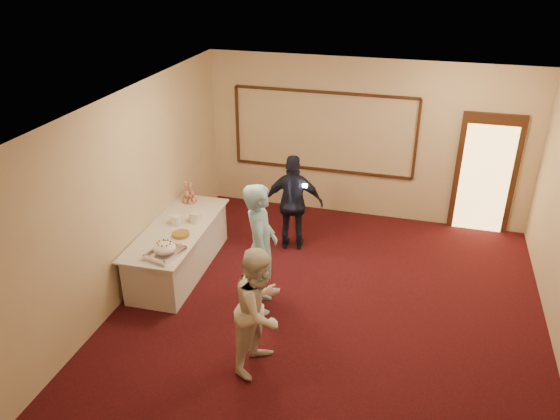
# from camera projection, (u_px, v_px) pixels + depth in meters

# --- Properties ---
(floor) EXTENTS (7.00, 7.00, 0.00)m
(floor) POSITION_uv_depth(u_px,v_px,m) (325.00, 321.00, 7.69)
(floor) COLOR black
(floor) RESTS_ON ground
(room_walls) EXTENTS (6.04, 7.04, 3.02)m
(room_walls) POSITION_uv_depth(u_px,v_px,m) (331.00, 190.00, 6.79)
(room_walls) COLOR beige
(room_walls) RESTS_ON floor
(wall_molding) EXTENTS (3.45, 0.04, 1.55)m
(wall_molding) POSITION_uv_depth(u_px,v_px,m) (323.00, 132.00, 10.16)
(wall_molding) COLOR black
(wall_molding) RESTS_ON room_walls
(doorway) EXTENTS (1.05, 0.07, 2.20)m
(doorway) POSITION_uv_depth(u_px,v_px,m) (485.00, 175.00, 9.67)
(doorway) COLOR black
(doorway) RESTS_ON floor
(buffet_table) EXTENTS (1.00, 2.41, 0.77)m
(buffet_table) POSITION_uv_depth(u_px,v_px,m) (179.00, 248.00, 8.73)
(buffet_table) COLOR silver
(buffet_table) RESTS_ON floor
(pavlova_tray) EXTENTS (0.49, 0.62, 0.20)m
(pavlova_tray) POSITION_uv_depth(u_px,v_px,m) (165.00, 250.00, 7.77)
(pavlova_tray) COLOR #A8AAAF
(pavlova_tray) RESTS_ON buffet_table
(cupcake_stand) EXTENTS (0.27, 0.27, 0.39)m
(cupcake_stand) POSITION_uv_depth(u_px,v_px,m) (189.00, 194.00, 9.34)
(cupcake_stand) COLOR #C45057
(cupcake_stand) RESTS_ON buffet_table
(plate_stack_a) EXTENTS (0.19, 0.19, 0.16)m
(plate_stack_a) POSITION_uv_depth(u_px,v_px,m) (177.00, 220.00, 8.63)
(plate_stack_a) COLOR white
(plate_stack_a) RESTS_ON buffet_table
(plate_stack_b) EXTENTS (0.21, 0.21, 0.18)m
(plate_stack_b) POSITION_uv_depth(u_px,v_px,m) (196.00, 217.00, 8.68)
(plate_stack_b) COLOR white
(plate_stack_b) RESTS_ON buffet_table
(tart) EXTENTS (0.31, 0.31, 0.06)m
(tart) POSITION_uv_depth(u_px,v_px,m) (181.00, 235.00, 8.28)
(tart) COLOR white
(tart) RESTS_ON buffet_table
(man) EXTENTS (0.64, 0.81, 1.94)m
(man) POSITION_uv_depth(u_px,v_px,m) (261.00, 248.00, 7.58)
(man) COLOR #93CDF1
(man) RESTS_ON floor
(woman) EXTENTS (0.79, 0.93, 1.66)m
(woman) POSITION_uv_depth(u_px,v_px,m) (260.00, 309.00, 6.57)
(woman) COLOR white
(woman) RESTS_ON floor
(guest) EXTENTS (1.05, 0.57, 1.69)m
(guest) POSITION_uv_depth(u_px,v_px,m) (294.00, 203.00, 9.17)
(guest) COLOR black
(guest) RESTS_ON floor
(camera_flash) EXTENTS (0.08, 0.06, 0.05)m
(camera_flash) POSITION_uv_depth(u_px,v_px,m) (305.00, 186.00, 8.82)
(camera_flash) COLOR white
(camera_flash) RESTS_ON guest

